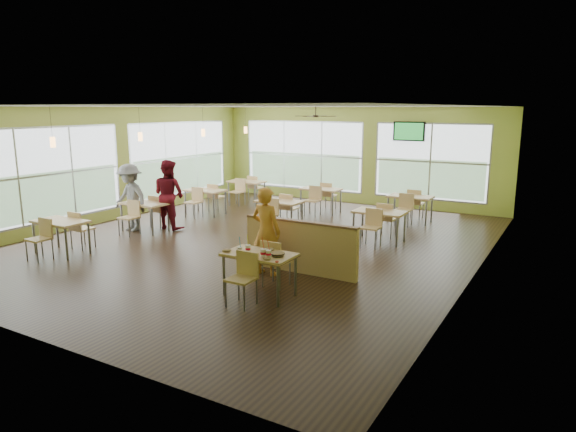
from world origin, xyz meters
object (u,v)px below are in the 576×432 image
(half_wall_divider, at_px, (300,247))
(food_basket, at_px, (278,254))
(main_table, at_px, (259,260))
(man_plaid, at_px, (266,231))

(half_wall_divider, height_order, food_basket, half_wall_divider)
(food_basket, bearing_deg, main_table, -178.32)
(half_wall_divider, relative_size, food_basket, 9.73)
(man_plaid, bearing_deg, main_table, 119.65)
(half_wall_divider, bearing_deg, man_plaid, -140.90)
(man_plaid, bearing_deg, food_basket, 133.51)
(main_table, bearing_deg, man_plaid, 116.54)
(main_table, distance_m, food_basket, 0.38)
(main_table, distance_m, half_wall_divider, 1.45)
(man_plaid, distance_m, food_basket, 1.34)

